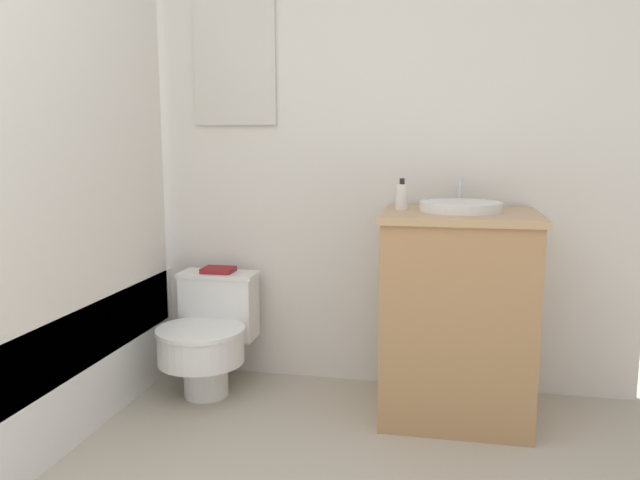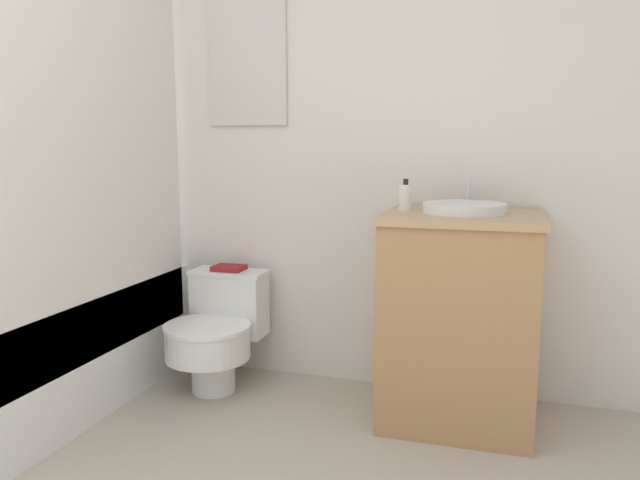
# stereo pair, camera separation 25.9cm
# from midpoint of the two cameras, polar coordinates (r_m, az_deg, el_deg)

# --- Properties ---
(wall_back) EXTENTS (3.45, 0.07, 2.50)m
(wall_back) POSITION_cam_midpoint_polar(r_m,az_deg,el_deg) (3.10, -6.76, 10.32)
(wall_back) COLOR silver
(wall_back) RESTS_ON ground_plane
(shower_area) EXTENTS (0.68, 1.37, 1.98)m
(shower_area) POSITION_cam_midpoint_polar(r_m,az_deg,el_deg) (3.02, -26.93, -8.74)
(shower_area) COLOR white
(shower_area) RESTS_ON ground_plane
(toilet) EXTENTS (0.41, 0.54, 0.55)m
(toilet) POSITION_cam_midpoint_polar(r_m,az_deg,el_deg) (3.04, -12.56, -8.35)
(toilet) COLOR white
(toilet) RESTS_ON ground_plane
(vanity) EXTENTS (0.65, 0.57, 0.89)m
(vanity) POSITION_cam_midpoint_polar(r_m,az_deg,el_deg) (2.73, 9.75, -6.74)
(vanity) COLOR #AD7F51
(vanity) RESTS_ON ground_plane
(sink) EXTENTS (0.34, 0.38, 0.13)m
(sink) POSITION_cam_midpoint_polar(r_m,az_deg,el_deg) (2.66, 10.03, 3.04)
(sink) COLOR white
(sink) RESTS_ON vanity
(soap_bottle) EXTENTS (0.05, 0.05, 0.13)m
(soap_bottle) POSITION_cam_midpoint_polar(r_m,az_deg,el_deg) (2.70, 4.78, 3.99)
(soap_bottle) COLOR silver
(soap_bottle) RESTS_ON vanity
(book_on_tank) EXTENTS (0.15, 0.12, 0.02)m
(book_on_tank) POSITION_cam_midpoint_polar(r_m,az_deg,el_deg) (3.10, -11.66, -2.72)
(book_on_tank) COLOR maroon
(book_on_tank) RESTS_ON toilet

